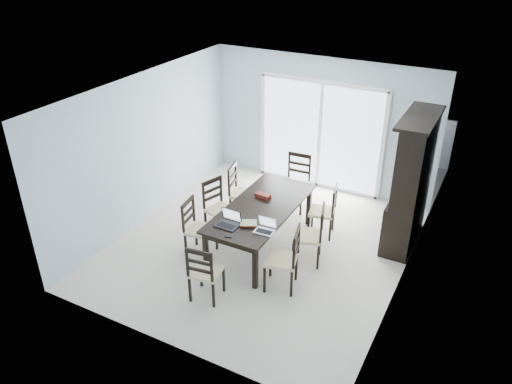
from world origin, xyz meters
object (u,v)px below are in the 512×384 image
Objects in this scene: cell_phone at (228,237)px; hot_tub at (313,143)px; dining_table at (261,211)px; chair_left_mid at (217,201)px; chair_end_far at (297,175)px; chair_left_far at (239,186)px; game_box at (263,195)px; laptop_dark at (227,223)px; chair_right_mid at (314,229)px; china_hutch at (411,184)px; chair_right_far at (328,206)px; chair_left_near at (195,222)px; chair_end_near at (203,268)px; chair_right_near at (288,253)px; laptop_silver at (264,229)px.

hot_tub is (-0.47, 4.40, -0.28)m from cell_phone.
cell_phone reaches higher than dining_table.
chair_left_mid is 1.68m from chair_end_far.
chair_left_far is at bearing 100.99° from cell_phone.
game_box is (0.68, -0.39, 0.17)m from chair_left_far.
chair_left_mid reaches higher than laptop_dark.
cell_phone is at bearing 87.22° from chair_end_far.
chair_right_mid reaches higher than cell_phone.
laptop_dark reaches higher than cell_phone.
chair_end_far reaches higher than chair_right_mid.
cell_phone is at bearing -132.27° from china_hutch.
chair_right_far reaches higher than hot_tub.
chair_right_mid is at bearing 102.31° from chair_left_near.
chair_left_mid is 1.05× the size of chair_right_far.
chair_right_mid is at bearing 49.87° from chair_end_near.
chair_right_near is 1.59m from chair_right_far.
dining_table is 2.02× the size of chair_left_near.
hot_tub is (-2.51, 2.16, -0.59)m from china_hutch.
cell_phone is at bearing 75.62° from chair_end_near.
laptop_dark reaches higher than game_box.
chair_left_far is at bearing -168.55° from china_hutch.
chair_end_near reaches higher than cell_phone.
china_hutch is at bearing 45.59° from laptop_silver.
chair_right_near is 1.42m from game_box.
dining_table is 1.13m from chair_right_near.
chair_right_near reaches higher than chair_left_mid.
dining_table is 2.07× the size of chair_end_near.
chair_end_near is at bearing 31.43° from chair_left_near.
dining_table is at bearing 79.03° from chair_end_near.
chair_end_far reaches higher than hot_tub.
chair_end_far is (0.81, 2.16, 0.05)m from chair_left_near.
laptop_dark reaches higher than hot_tub.
chair_right_near reaches higher than dining_table.
chair_left_mid is 0.97× the size of chair_left_far.
chair_left_mid is 3.38m from hot_tub.
chair_left_far is 0.97× the size of chair_end_far.
chair_left_far is at bearing 99.75° from chair_end_near.
chair_right_near is 0.77m from chair_right_mid.
laptop_silver is 0.16× the size of hot_tub.
laptop_dark is 0.18× the size of hot_tub.
chair_end_near is 3.53× the size of laptop_silver.
chair_end_near is 0.89× the size of chair_end_far.
chair_right_far is 0.90× the size of chair_end_far.
chair_right_near reaches higher than chair_right_far.
laptop_silver is at bearing 60.54° from chair_right_near.
chair_end_near is 0.57× the size of hot_tub.
dining_table is at bearing 119.38° from chair_left_near.
dining_table is 1.94× the size of chair_right_mid.
game_box is at bearing 80.33° from cell_phone.
laptop_silver is (1.18, -1.32, 0.19)m from chair_left_far.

